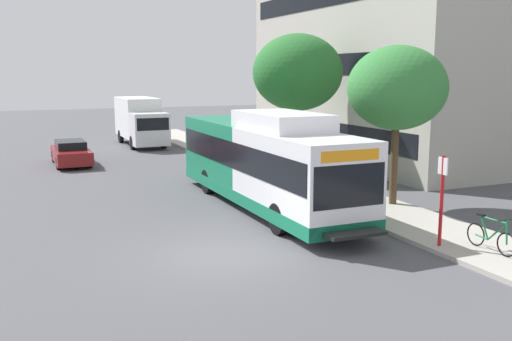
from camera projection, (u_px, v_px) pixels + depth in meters
ground_plane at (152, 198)px, 23.16m from camera, size 120.00×120.00×0.00m
sidewalk_curb at (327, 192)px, 24.12m from camera, size 3.00×56.00×0.14m
transit_bus at (265, 163)px, 21.34m from camera, size 2.58×12.25×3.65m
bus_stop_sign_pole at (442, 194)px, 16.12m from camera, size 0.10×0.36×2.60m
bicycle_parked at (491, 236)px, 15.81m from camera, size 0.52×1.76×1.02m
street_tree_near_stop at (397, 88)px, 20.90m from camera, size 3.62×3.62×5.85m
street_tree_mid_block at (298, 73)px, 28.33m from camera, size 4.44×4.44×6.76m
parked_car_far_lane at (71, 153)px, 31.44m from camera, size 1.80×4.50×1.33m
box_truck_background at (140, 120)px, 39.83m from camera, size 2.32×7.01×3.25m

